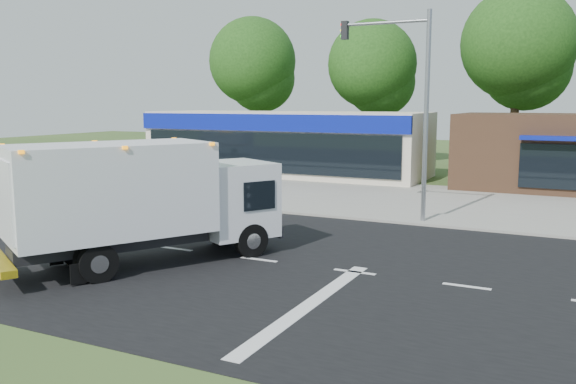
# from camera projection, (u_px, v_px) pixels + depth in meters

# --- Properties ---
(ground) EXTENTS (120.00, 120.00, 0.00)m
(ground) POSITION_uv_depth(u_px,v_px,m) (259.00, 260.00, 18.01)
(ground) COLOR #385123
(ground) RESTS_ON ground
(road_asphalt) EXTENTS (60.00, 14.00, 0.02)m
(road_asphalt) POSITION_uv_depth(u_px,v_px,m) (259.00, 260.00, 18.01)
(road_asphalt) COLOR black
(road_asphalt) RESTS_ON ground
(sidewalk) EXTENTS (60.00, 2.40, 0.12)m
(sidewalk) POSITION_uv_depth(u_px,v_px,m) (354.00, 213.00, 25.27)
(sidewalk) COLOR gray
(sidewalk) RESTS_ON ground
(parking_apron) EXTENTS (60.00, 9.00, 0.02)m
(parking_apron) POSITION_uv_depth(u_px,v_px,m) (394.00, 195.00, 30.43)
(parking_apron) COLOR gray
(parking_apron) RESTS_ON ground
(lane_markings) EXTENTS (55.20, 7.00, 0.01)m
(lane_markings) POSITION_uv_depth(u_px,v_px,m) (279.00, 277.00, 16.22)
(lane_markings) COLOR silver
(lane_markings) RESTS_ON road_asphalt
(ems_box_truck) EXTENTS (6.09, 8.11, 3.53)m
(ems_box_truck) POSITION_uv_depth(u_px,v_px,m) (141.00, 194.00, 17.26)
(ems_box_truck) COLOR black
(ems_box_truck) RESTS_ON ground
(emergency_worker) EXTENTS (0.80, 0.83, 2.03)m
(emergency_worker) POSITION_uv_depth(u_px,v_px,m) (92.00, 223.00, 18.41)
(emergency_worker) COLOR tan
(emergency_worker) RESTS_ON ground
(retail_strip_mall) EXTENTS (18.00, 6.20, 4.00)m
(retail_strip_mall) POSITION_uv_depth(u_px,v_px,m) (286.00, 143.00, 39.33)
(retail_strip_mall) COLOR beige
(retail_strip_mall) RESTS_ON ground
(brown_storefront) EXTENTS (10.00, 6.70, 4.00)m
(brown_storefront) POSITION_uv_depth(u_px,v_px,m) (556.00, 152.00, 32.38)
(brown_storefront) COLOR #382316
(brown_storefront) RESTS_ON ground
(traffic_signal_pole) EXTENTS (3.51, 0.25, 8.00)m
(traffic_signal_pole) POSITION_uv_depth(u_px,v_px,m) (410.00, 94.00, 23.00)
(traffic_signal_pole) COLOR gray
(traffic_signal_pole) RESTS_ON ground
(background_trees) EXTENTS (36.77, 7.39, 12.10)m
(background_trees) POSITION_uv_depth(u_px,v_px,m) (444.00, 62.00, 42.28)
(background_trees) COLOR #332114
(background_trees) RESTS_ON ground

